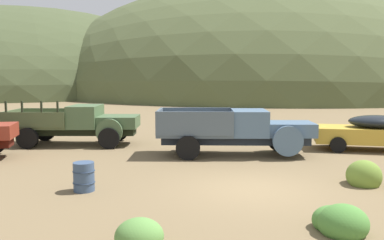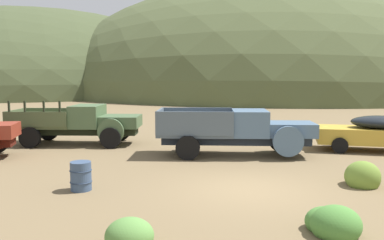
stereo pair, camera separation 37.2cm
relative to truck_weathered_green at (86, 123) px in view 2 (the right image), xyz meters
name	(u,v)px [view 2 (the right image)]	position (x,y,z in m)	size (l,w,h in m)	color
ground_plane	(248,189)	(6.11, -8.30, -1.00)	(300.00, 300.00, 0.00)	brown
hill_far_right	(35,91)	(-20.95, 62.63, -1.00)	(74.06, 67.81, 31.23)	#424C2D
hill_far_left	(263,92)	(23.52, 57.41, -1.00)	(78.17, 78.43, 38.89)	#4C5633
truck_weathered_green	(86,123)	(0.00, 0.00, 0.00)	(6.28, 3.00, 2.16)	#232B1B
truck_chalk_blue	(244,131)	(7.05, -3.31, 0.03)	(6.60, 2.83, 1.91)	#262D39
car_faded_yellow	(369,132)	(12.75, -2.75, -0.19)	(5.29, 3.20, 1.57)	gold
oil_drum_by_truck	(81,176)	(1.26, -7.99, -0.58)	(0.64, 0.64, 0.84)	#384C6B
bush_back_edge	(363,177)	(9.68, -8.16, -0.74)	(1.11, 1.11, 0.98)	olive
bush_between_trucks	(207,134)	(5.99, 0.77, -0.71)	(1.19, 1.08, 1.23)	#3D702D
bush_near_barrel	(245,138)	(7.72, -0.32, -0.77)	(1.15, 1.37, 0.89)	#5B8E42
bush_lone_scrub	(333,224)	(7.18, -11.72, -0.80)	(1.07, 1.20, 0.82)	#4C8438
bush_front_right	(129,236)	(2.93, -11.96, -0.81)	(0.97, 0.88, 0.72)	#5B8E42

